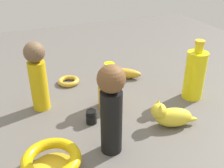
% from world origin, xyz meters
% --- Properties ---
extents(ground, '(2.00, 2.00, 0.00)m').
position_xyz_m(ground, '(0.00, 0.00, 0.00)').
color(ground, '#5B5651').
extents(nail_polish_jar, '(0.03, 0.03, 0.04)m').
position_xyz_m(nail_polish_jar, '(-0.12, 0.12, 0.02)').
color(nail_polish_jar, black).
rests_on(nail_polish_jar, ground).
extents(banana, '(0.13, 0.16, 0.04)m').
position_xyz_m(banana, '(0.13, -0.10, 0.02)').
color(banana, gold).
rests_on(banana, ground).
extents(bangle, '(0.09, 0.09, 0.02)m').
position_xyz_m(bangle, '(0.17, 0.12, 0.01)').
color(bangle, gold).
rests_on(bangle, ground).
extents(cat_figurine, '(0.09, 0.15, 0.09)m').
position_xyz_m(cat_figurine, '(-0.23, -0.10, 0.04)').
color(cat_figurine, yellow).
rests_on(cat_figurine, ground).
extents(person_figure_child, '(0.08, 0.08, 0.26)m').
position_xyz_m(person_figure_child, '(-0.26, 0.11, 0.14)').
color(person_figure_child, black).
rests_on(person_figure_child, ground).
extents(bottle_tall, '(0.07, 0.07, 0.22)m').
position_xyz_m(bottle_tall, '(-0.11, -0.27, 0.09)').
color(bottle_tall, yellow).
rests_on(bottle_tall, ground).
extents(bottle_short, '(0.08, 0.08, 0.17)m').
position_xyz_m(bottle_short, '(-0.06, 0.03, 0.06)').
color(bottle_short, '#C78C06').
rests_on(bottle_short, ground).
extents(person_figure_adult, '(0.08, 0.08, 0.24)m').
position_xyz_m(person_figure_adult, '(0.03, 0.25, 0.13)').
color(person_figure_adult, gold).
rests_on(person_figure_adult, ground).
extents(bowl, '(0.15, 0.15, 0.06)m').
position_xyz_m(bowl, '(-0.28, 0.28, 0.04)').
color(bowl, gold).
rests_on(bowl, ground).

